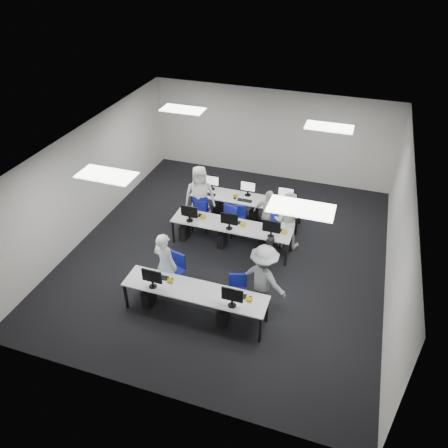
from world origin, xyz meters
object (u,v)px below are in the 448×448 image
(chair_0, at_px, (173,278))
(chair_2, at_px, (200,220))
(chair_6, at_px, (235,222))
(student_3, at_px, (268,215))
(student_0, at_px, (165,264))
(desk_mid, at_px, (231,226))
(chair_4, at_px, (273,233))
(chair_7, at_px, (279,231))
(chair_5, at_px, (202,215))
(student_2, at_px, (200,195))
(photographer, at_px, (263,278))
(desk_front, at_px, (195,292))
(student_1, at_px, (287,220))
(chair_1, at_px, (237,298))
(chair_3, at_px, (238,226))

(chair_0, xyz_separation_m, chair_2, (-0.28, 2.51, -0.01))
(chair_6, bearing_deg, student_3, 15.72)
(chair_6, distance_m, student_0, 3.05)
(desk_mid, xyz_separation_m, chair_4, (1.01, 0.55, -0.37))
(chair_7, xyz_separation_m, student_3, (-0.34, 0.00, 0.45))
(chair_4, distance_m, chair_5, 2.19)
(student_2, distance_m, photographer, 3.80)
(desk_front, xyz_separation_m, student_2, (-1.22, 3.51, 0.20))
(student_0, height_order, student_2, student_2)
(chair_2, height_order, chair_4, chair_4)
(desk_mid, bearing_deg, desk_front, -90.00)
(desk_mid, bearing_deg, photographer, -54.86)
(student_0, bearing_deg, student_1, -113.81)
(chair_2, bearing_deg, chair_5, 85.13)
(student_1, relative_size, photographer, 0.95)
(desk_front, height_order, photographer, photographer)
(chair_4, relative_size, student_0, 0.58)
(chair_0, bearing_deg, student_1, 62.99)
(student_2, bearing_deg, chair_1, -77.58)
(chair_4, bearing_deg, chair_5, 161.28)
(chair_5, xyz_separation_m, student_1, (2.50, -0.28, 0.55))
(chair_6, bearing_deg, chair_4, 7.51)
(student_1, bearing_deg, desk_mid, 21.40)
(chair_5, bearing_deg, student_3, -11.52)
(student_3, bearing_deg, chair_2, -161.80)
(chair_2, height_order, student_2, student_2)
(student_2, bearing_deg, chair_6, -29.15)
(chair_1, bearing_deg, student_0, 165.27)
(student_1, bearing_deg, student_0, 48.63)
(desk_front, relative_size, student_2, 1.82)
(chair_6, bearing_deg, student_2, -168.87)
(chair_6, bearing_deg, chair_5, -166.29)
(chair_5, bearing_deg, student_0, -92.78)
(student_0, bearing_deg, photographer, -158.28)
(chair_0, bearing_deg, photographer, 14.88)
(chair_4, relative_size, student_1, 0.60)
(chair_1, distance_m, chair_5, 3.54)
(chair_0, bearing_deg, desk_front, -24.89)
(student_3, relative_size, photographer, 0.88)
(student_3, height_order, photographer, photographer)
(desk_mid, relative_size, chair_5, 3.85)
(chair_5, distance_m, chair_7, 2.30)
(chair_7, relative_size, student_2, 0.54)
(chair_4, distance_m, student_2, 2.34)
(chair_6, bearing_deg, student_1, 10.98)
(desk_front, height_order, chair_0, chair_0)
(student_1, bearing_deg, chair_0, 47.62)
(chair_3, xyz_separation_m, student_1, (1.34, -0.07, 0.55))
(chair_4, bearing_deg, chair_0, -136.90)
(chair_2, bearing_deg, chair_0, -97.67)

